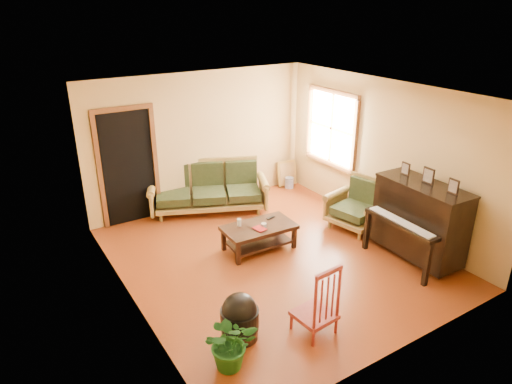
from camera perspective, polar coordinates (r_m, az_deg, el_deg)
floor at (r=7.33m, az=2.22°, el=-8.13°), size 5.00×5.00×0.00m
doorway at (r=8.40m, az=-15.67°, el=2.89°), size 1.08×0.16×2.05m
window at (r=8.98m, az=9.45°, el=7.87°), size 0.12×1.36×1.46m
sofa at (r=8.72m, az=-5.95°, el=0.47°), size 2.38×1.72×0.94m
coffee_table at (r=7.45m, az=0.37°, el=-5.70°), size 1.19×0.68×0.42m
armchair at (r=8.21m, az=12.39°, el=-1.59°), size 1.04×1.07×0.90m
piano at (r=7.45m, az=19.72°, el=-3.55°), size 0.89×1.45×1.26m
footstool at (r=5.67m, az=-2.05°, el=-15.89°), size 0.54×0.54×0.45m
red_chair at (r=5.65m, az=7.40°, el=-13.01°), size 0.49×0.53×0.97m
leaning_frame at (r=9.98m, az=3.87°, el=2.39°), size 0.45×0.14×0.59m
ceramic_crock at (r=9.92m, az=4.17°, el=1.17°), size 0.24×0.24×0.23m
potted_plant at (r=5.25m, az=-3.18°, el=-18.27°), size 0.72×0.67×0.65m
book at (r=7.20m, az=-0.01°, el=-4.80°), size 0.18×0.22×0.02m
candle at (r=7.34m, az=-2.11°, el=-3.81°), size 0.08×0.08×0.12m
glass_jar at (r=7.32m, az=0.98°, el=-4.14°), size 0.12×0.12×0.06m
remote at (r=7.60m, az=1.83°, el=-3.23°), size 0.17×0.08×0.02m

